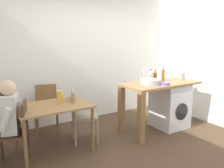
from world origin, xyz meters
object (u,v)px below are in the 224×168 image
object	(u,v)px
chair_spare_by_wall	(46,106)
bottle_squat_brown	(155,76)
chair_opposite	(80,113)
mixing_bowl	(165,83)
bottle_tall_green	(151,76)
seated_person	(4,119)
chair_person_seat	(17,130)
vase	(60,97)
washing_machine	(170,106)
utensil_crock	(182,76)
dining_table	(53,111)
bottle_clear_small	(163,74)

from	to	relation	value
chair_spare_by_wall	bottle_squat_brown	world-z (taller)	bottle_squat_brown
chair_opposite	mixing_bowl	distance (m)	1.58
bottle_tall_green	seated_person	bearing A→B (deg)	-178.54
chair_person_seat	vase	size ratio (longest dim) A/B	4.80
chair_opposite	washing_machine	bearing A→B (deg)	98.73
washing_machine	bottle_squat_brown	distance (m)	0.66
bottle_squat_brown	utensil_crock	xyz separation A→B (m)	(0.58, -0.17, -0.03)
bottle_squat_brown	chair_spare_by_wall	bearing A→B (deg)	158.59
seated_person	chair_spare_by_wall	bearing A→B (deg)	-25.96
chair_person_seat	vase	world-z (taller)	vase
seated_person	vase	bearing A→B (deg)	-60.15
seated_person	chair_person_seat	bearing A→B (deg)	-90.00
chair_person_seat	chair_spare_by_wall	bearing A→B (deg)	-18.53
vase	utensil_crock	bearing A→B (deg)	-6.06
chair_spare_by_wall	seated_person	xyz separation A→B (m)	(-0.82, -0.84, 0.16)
chair_spare_by_wall	vase	bearing A→B (deg)	110.04
utensil_crock	seated_person	bearing A→B (deg)	178.42
bottle_tall_green	utensil_crock	world-z (taller)	utensil_crock
dining_table	washing_machine	world-z (taller)	washing_machine
seated_person	bottle_tall_green	size ratio (longest dim) A/B	5.12
dining_table	utensil_crock	xyz separation A→B (m)	(2.65, -0.17, 0.35)
dining_table	bottle_tall_green	distance (m)	1.98
chair_spare_by_wall	utensil_crock	size ratio (longest dim) A/B	3.00
bottle_tall_green	bottle_clear_small	size ratio (longest dim) A/B	0.78
bottle_clear_small	vase	size ratio (longest dim) A/B	1.59
chair_person_seat	chair_opposite	size ratio (longest dim) A/B	1.00
seated_person	bottle_tall_green	distance (m)	2.67
bottle_tall_green	utensil_crock	distance (m)	0.72
washing_machine	mixing_bowl	world-z (taller)	mixing_bowl
washing_machine	vase	distance (m)	2.19
dining_table	mixing_bowl	size ratio (longest dim) A/B	6.35
bottle_clear_small	mixing_bowl	distance (m)	0.43
seated_person	utensil_crock	distance (m)	3.36
chair_opposite	chair_spare_by_wall	distance (m)	0.78
dining_table	chair_spare_by_wall	distance (m)	0.79
bottle_clear_small	vase	bearing A→B (deg)	174.46
bottle_clear_small	utensil_crock	distance (m)	0.48
washing_machine	chair_opposite	bearing A→B (deg)	170.83
dining_table	chair_person_seat	distance (m)	0.58
seated_person	vase	world-z (taller)	seated_person
chair_spare_by_wall	vase	size ratio (longest dim) A/B	4.80
chair_opposite	vase	distance (m)	0.46
dining_table	chair_opposite	xyz separation A→B (m)	(0.48, 0.07, -0.14)
seated_person	bottle_clear_small	bearing A→B (deg)	-72.08
mixing_bowl	chair_opposite	bearing A→B (deg)	161.22
chair_spare_by_wall	mixing_bowl	distance (m)	2.19
dining_table	bottle_tall_green	world-z (taller)	bottle_tall_green
dining_table	utensil_crock	world-z (taller)	utensil_crock
chair_spare_by_wall	bottle_tall_green	bearing A→B (deg)	174.59
chair_person_seat	washing_machine	bearing A→B (deg)	-73.51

